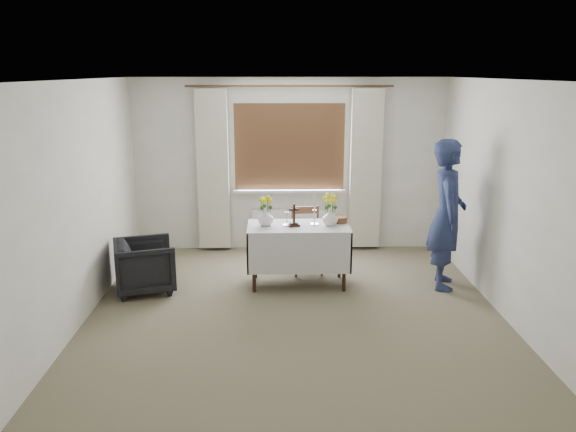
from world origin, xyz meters
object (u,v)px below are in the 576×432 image
object	(u,v)px
wooden_cross	(294,215)
flower_vase_left	(266,218)
armchair	(145,266)
altar_table	(298,255)
person	(447,215)
flower_vase_right	(330,217)
wooden_chair	(307,241)

from	to	relation	value
wooden_cross	flower_vase_left	bearing A→B (deg)	159.09
armchair	flower_vase_left	size ratio (longest dim) A/B	3.48
altar_table	person	size ratio (longest dim) A/B	0.68
armchair	wooden_cross	size ratio (longest dim) A/B	2.51
person	armchair	bearing A→B (deg)	102.64
wooden_cross	flower_vase_right	size ratio (longest dim) A/B	1.39
altar_table	armchair	bearing A→B (deg)	-175.19
altar_table	wooden_cross	size ratio (longest dim) A/B	4.49
wooden_chair	armchair	xyz separation A→B (m)	(-1.98, -0.61, -0.11)
person	altar_table	bearing A→B (deg)	98.84
person	flower_vase_right	bearing A→B (deg)	98.09
person	wooden_cross	bearing A→B (deg)	99.99
person	flower_vase_right	xyz separation A→B (m)	(-1.40, 0.08, -0.05)
wooden_chair	person	distance (m)	1.80
wooden_chair	armchair	bearing A→B (deg)	-169.05
altar_table	wooden_chair	size ratio (longest dim) A/B	1.45
person	flower_vase_left	bearing A→B (deg)	99.00
altar_table	wooden_chair	xyz separation A→B (m)	(0.13, 0.45, 0.05)
altar_table	flower_vase_left	bearing A→B (deg)	178.24
altar_table	wooden_chair	distance (m)	0.47
altar_table	armchair	distance (m)	1.86
person	flower_vase_left	world-z (taller)	person
flower_vase_left	flower_vase_right	xyz separation A→B (m)	(0.78, -0.01, -0.00)
wooden_chair	wooden_cross	bearing A→B (deg)	-117.36
armchair	person	bearing A→B (deg)	-105.22
wooden_chair	armchair	size ratio (longest dim) A/B	1.24
wooden_cross	armchair	bearing A→B (deg)	170.74
wooden_cross	flower_vase_right	bearing A→B (deg)	-8.57
armchair	wooden_cross	xyz separation A→B (m)	(1.79, 0.12, 0.58)
person	flower_vase_left	distance (m)	2.19
wooden_chair	wooden_cross	size ratio (longest dim) A/B	3.11
wooden_chair	armchair	distance (m)	2.08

